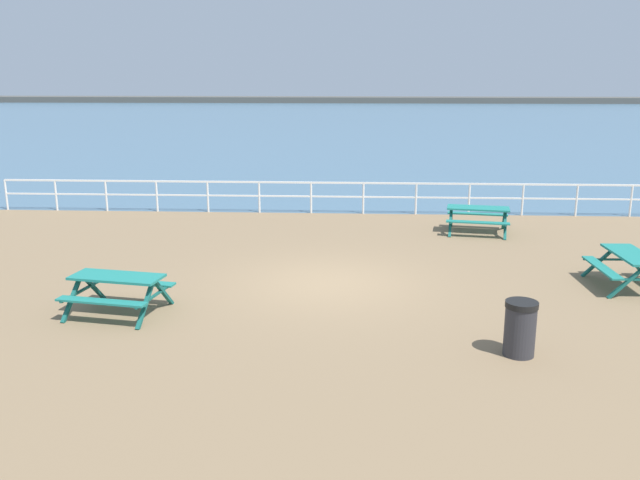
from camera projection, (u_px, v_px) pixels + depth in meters
name	position (u px, v px, depth m)	size (l,w,h in m)	color
ground_plane	(327.00, 287.00, 15.23)	(30.00, 24.00, 0.20)	#846B4C
sea_band	(350.00, 121.00, 66.30)	(142.00, 90.00, 0.01)	#476B84
distant_shoreline	(352.00, 103.00, 107.95)	(142.00, 6.00, 1.80)	#4C4C47
seaward_railing	(337.00, 192.00, 22.53)	(23.07, 0.07, 1.08)	white
picnic_table_near_left	(478.00, 214.00, 19.81)	(2.02, 1.79, 0.80)	#1E7A70
picnic_table_near_right	(631.00, 262.00, 14.75)	(1.59, 1.84, 0.80)	#1E7A70
picnic_table_far_left	(117.00, 285.00, 13.15)	(2.03, 1.80, 0.80)	#1E7A70
litter_bin	(520.00, 328.00, 11.20)	(0.55, 0.55, 0.95)	#2D2D33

